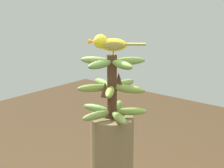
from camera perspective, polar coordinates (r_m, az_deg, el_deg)
banana_bunch at (r=1.50m, az=-0.01°, el=-0.46°), size 0.29×0.29×0.26m
perched_bird at (r=1.47m, az=-0.49°, el=6.30°), size 0.15×0.20×0.08m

